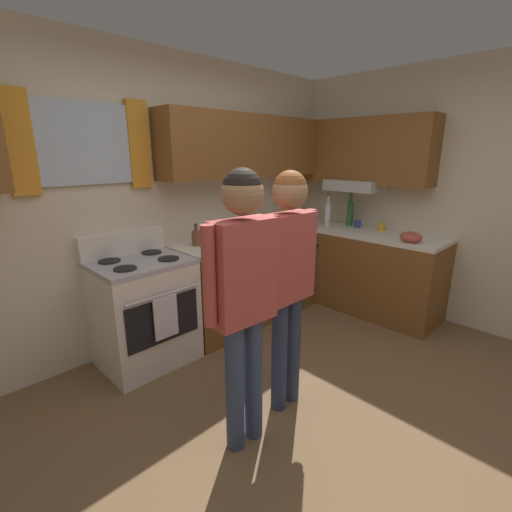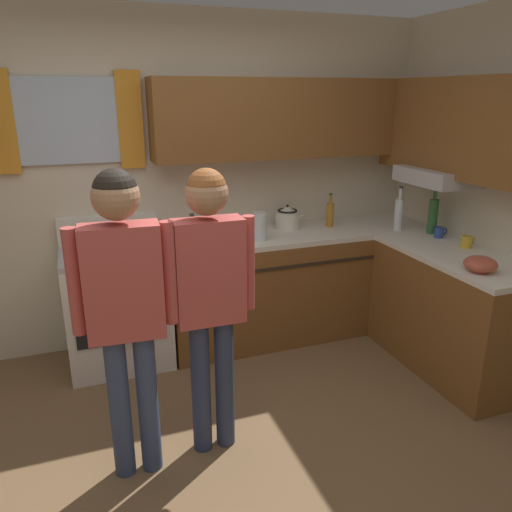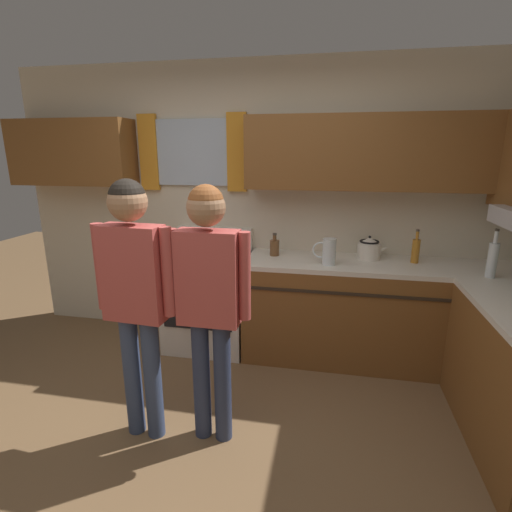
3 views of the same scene
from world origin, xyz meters
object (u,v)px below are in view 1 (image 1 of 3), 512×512
Objects in this scene: bottle_squat_brown at (196,237)px; mug_mustard_yellow at (382,227)px; water_pitcher at (248,230)px; adult_in_plaid at (288,266)px; mixing_bowl at (411,237)px; bottle_tall_clear at (327,214)px; stovetop_kettle at (256,223)px; bottle_oil_amber at (282,218)px; stove_oven at (144,310)px; bottle_wine_green at (350,213)px; mug_cobalt_blue at (358,223)px; adult_left at (243,283)px.

bottle_squat_brown is 1.71× the size of mug_mustard_yellow.
adult_in_plaid reaches higher than water_pitcher.
mug_mustard_yellow is 2.09m from adult_in_plaid.
mixing_bowl is (-0.29, -0.45, 0.00)m from mug_mustard_yellow.
bottle_tall_clear is 2.12m from adult_in_plaid.
stovetop_kettle is 0.17× the size of adult_in_plaid.
water_pitcher reaches higher than bottle_squat_brown.
bottle_squat_brown is 1.20m from bottle_oil_amber.
bottle_wine_green is at bearing -9.68° from stove_oven.
mug_mustard_yellow is (0.00, -0.29, 0.00)m from mug_cobalt_blue.
mug_cobalt_blue is 0.80m from mixing_bowl.
stove_oven is 1.40m from adult_in_plaid.
bottle_oil_amber is (1.20, -0.01, 0.03)m from bottle_squat_brown.
bottle_wine_green reaches higher than stovetop_kettle.
stove_oven is 4.02× the size of stovetop_kettle.
stovetop_kettle is (-1.04, 0.54, -0.06)m from bottle_wine_green.
adult_left is (-2.21, 0.02, 0.10)m from mixing_bowl.
bottle_oil_amber is at bearing 104.97° from mixing_bowl.
bottle_oil_amber is 0.90m from mug_cobalt_blue.
stove_oven is 9.15× the size of mug_mustard_yellow.
mug_cobalt_blue is at bearing -18.44° from bottle_squat_brown.
bottle_squat_brown is at bearing 161.56° from mug_cobalt_blue.
bottle_wine_green is at bearing -14.81° from bottle_squat_brown.
mug_mustard_yellow reaches higher than mug_cobalt_blue.
adult_in_plaid is (-0.20, -1.28, 0.05)m from bottle_squat_brown.
bottle_wine_green is 1.17m from stovetop_kettle.
bottle_squat_brown is 1.49m from adult_left.
adult_left reaches higher than bottle_squat_brown.
mug_cobalt_blue is at bearing -32.94° from stovetop_kettle.
water_pitcher is at bearing 57.79° from adult_in_plaid.
stove_oven is 2.57m from mixing_bowl.
adult_in_plaid is (-0.68, -1.08, 0.02)m from water_pitcher.
mixing_bowl is at bearing -111.34° from mug_cobalt_blue.
water_pitcher is 0.13× the size of adult_in_plaid.
adult_in_plaid reaches higher than bottle_tall_clear.
bottle_tall_clear is 0.27m from bottle_wine_green.
water_pitcher is 1.58m from mixing_bowl.
mug_mustard_yellow is at bearing -18.79° from stove_oven.
bottle_wine_green reaches higher than mug_cobalt_blue.
mug_cobalt_blue is at bearing -60.51° from bottle_tall_clear.
adult_left is (-2.52, -0.85, -0.00)m from bottle_wine_green.
mug_mustard_yellow is 1.55m from water_pitcher.
bottle_squat_brown reaches higher than stove_oven.
mug_mustard_yellow is at bearing -26.17° from bottle_squat_brown.
adult_in_plaid is (-1.88, -0.98, -0.01)m from bottle_tall_clear.
bottle_oil_amber is at bearing 147.56° from bottle_tall_clear.
water_pitcher reaches higher than mug_mustard_yellow.
adult_left is at bearing -163.86° from mug_cobalt_blue.
adult_left is (-2.32, -1.03, 0.01)m from bottle_tall_clear.
mug_cobalt_blue is 0.52× the size of water_pitcher.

